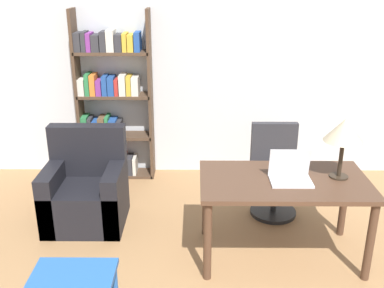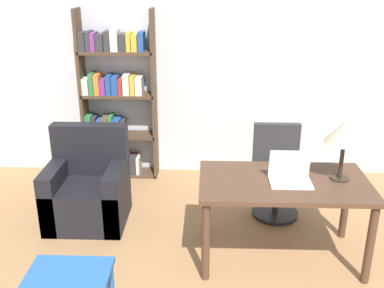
% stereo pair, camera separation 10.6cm
% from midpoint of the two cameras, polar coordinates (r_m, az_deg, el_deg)
% --- Properties ---
extents(wall_back, '(8.00, 0.06, 2.70)m').
position_cam_midpoint_polar(wall_back, '(5.60, 3.20, 9.52)').
color(wall_back, silver).
rests_on(wall_back, ground_plane).
extents(desk, '(1.47, 0.83, 0.77)m').
position_cam_midpoint_polar(desk, '(4.04, 10.81, -5.80)').
color(desk, '#4C3323').
rests_on(desk, ground_plane).
extents(laptop, '(0.35, 0.26, 0.27)m').
position_cam_midpoint_polar(laptop, '(3.96, 11.62, -3.77)').
color(laptop, silver).
rests_on(laptop, desk).
extents(table_lamp, '(0.34, 0.34, 0.54)m').
position_cam_midpoint_polar(table_lamp, '(4.00, 18.06, 1.54)').
color(table_lamp, '#2D2319').
rests_on(table_lamp, desk).
extents(office_chair, '(0.52, 0.52, 0.97)m').
position_cam_midpoint_polar(office_chair, '(4.88, 9.79, -3.70)').
color(office_chair, black).
rests_on(office_chair, ground_plane).
extents(armchair, '(0.79, 0.70, 0.99)m').
position_cam_midpoint_polar(armchair, '(4.79, -13.90, -6.09)').
color(armchair, black).
rests_on(armchair, ground_plane).
extents(bookshelf, '(0.91, 0.28, 2.08)m').
position_cam_midpoint_polar(bookshelf, '(5.61, -10.79, 5.08)').
color(bookshelf, '#4C3828').
rests_on(bookshelf, ground_plane).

